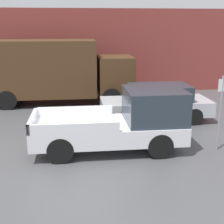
{
  "coord_description": "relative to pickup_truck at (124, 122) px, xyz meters",
  "views": [
    {
      "loc": [
        0.17,
        -9.57,
        4.13
      ],
      "look_at": [
        1.43,
        1.3,
        1.02
      ],
      "focal_mm": 50.0,
      "sensor_mm": 36.0,
      "label": 1
    }
  ],
  "objects": [
    {
      "name": "parking_sign",
      "position": [
        3.12,
        -0.48,
        0.46
      ],
      "size": [
        0.3,
        0.07,
        2.53
      ],
      "color": "gray",
      "rests_on": "ground"
    },
    {
      "name": "delivery_truck",
      "position": [
        -2.99,
        6.75,
        0.83
      ],
      "size": [
        8.33,
        2.48,
        3.33
      ],
      "color": "#472D19",
      "rests_on": "ground"
    },
    {
      "name": "pickup_truck",
      "position": [
        0.0,
        0.0,
        0.0
      ],
      "size": [
        5.03,
        2.1,
        2.05
      ],
      "color": "silver",
      "rests_on": "ground"
    },
    {
      "name": "newspaper_box",
      "position": [
        -0.57,
        8.91,
        -0.41
      ],
      "size": [
        0.45,
        0.4,
        1.11
      ],
      "color": "gold",
      "rests_on": "ground"
    },
    {
      "name": "building_wall",
      "position": [
        -1.72,
        9.24,
        1.54
      ],
      "size": [
        28.0,
        0.15,
        5.01
      ],
      "color": "brown",
      "rests_on": "ground"
    },
    {
      "name": "ground_plane",
      "position": [
        -1.72,
        -0.3,
        -0.96
      ],
      "size": [
        60.0,
        60.0,
        0.0
      ],
      "primitive_type": "plane",
      "color": "#4C4C4F"
    },
    {
      "name": "car",
      "position": [
        1.91,
        3.06,
        -0.16
      ],
      "size": [
        4.73,
        1.92,
        1.58
      ],
      "color": "#B7BABF",
      "rests_on": "ground"
    }
  ]
}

